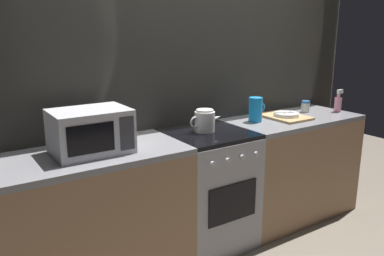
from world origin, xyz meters
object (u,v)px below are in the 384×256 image
at_px(dish_pile, 285,116).
at_px(spray_bottle, 338,103).
at_px(kettle, 205,121).
at_px(pitcher, 256,109).
at_px(stove_unit, 208,189).
at_px(spice_jar, 305,107).
at_px(microwave, 90,131).

height_order(dish_pile, spray_bottle, spray_bottle).
distance_m(kettle, dish_pile, 0.83).
bearing_deg(kettle, pitcher, 3.37).
bearing_deg(dish_pile, pitcher, 170.99).
distance_m(stove_unit, spice_jar, 1.26).
height_order(kettle, pitcher, pitcher).
distance_m(microwave, pitcher, 1.41).
bearing_deg(microwave, stove_unit, -0.22).
xyz_separation_m(stove_unit, kettle, (-0.01, 0.03, 0.53)).
relative_size(spice_jar, spray_bottle, 0.52).
relative_size(microwave, dish_pile, 1.15).
bearing_deg(spice_jar, microwave, -177.71).
bearing_deg(pitcher, dish_pile, -9.01).
xyz_separation_m(dish_pile, spray_bottle, (0.59, -0.08, 0.06)).
distance_m(spice_jar, spray_bottle, 0.30).
bearing_deg(spray_bottle, kettle, 176.18).
height_order(stove_unit, microwave, microwave).
relative_size(pitcher, spice_jar, 1.90).
relative_size(stove_unit, dish_pile, 2.25).
relative_size(stove_unit, spice_jar, 8.57).
bearing_deg(spice_jar, spray_bottle, -30.01).
bearing_deg(spray_bottle, dish_pile, 172.44).
bearing_deg(kettle, spray_bottle, -3.82).
relative_size(dish_pile, spice_jar, 3.81).
relative_size(kettle, dish_pile, 0.71).
bearing_deg(pitcher, stove_unit, -173.36).
distance_m(stove_unit, spray_bottle, 1.51).
height_order(pitcher, spray_bottle, spray_bottle).
bearing_deg(stove_unit, microwave, 179.78).
distance_m(kettle, spray_bottle, 1.43).
relative_size(stove_unit, spray_bottle, 4.43).
distance_m(pitcher, spice_jar, 0.64).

